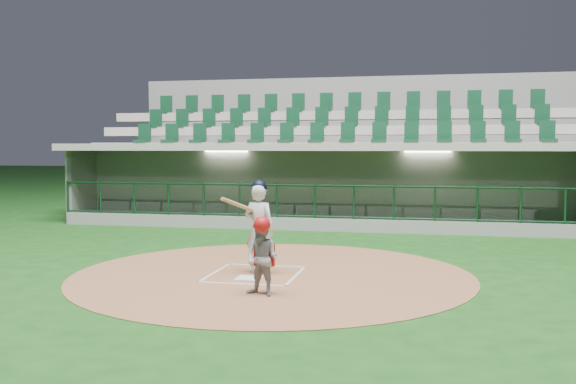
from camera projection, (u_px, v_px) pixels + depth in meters
name	position (u px, v px, depth m)	size (l,w,h in m)	color
ground	(259.00, 272.00, 11.82)	(120.00, 120.00, 0.00)	#124112
dirt_circle	(272.00, 274.00, 11.56)	(7.20, 7.20, 0.01)	brown
home_plate	(249.00, 278.00, 11.13)	(0.43, 0.43, 0.02)	white
batter_box_chalk	(255.00, 274.00, 11.52)	(1.55, 1.80, 0.01)	white
dugout_structure	(327.00, 192.00, 19.37)	(16.40, 3.70, 3.00)	slate
seating_deck	(339.00, 172.00, 22.35)	(17.00, 6.72, 5.15)	gray
batter	(259.00, 226.00, 11.56)	(0.87, 0.90, 1.70)	silver
catcher	(262.00, 256.00, 9.86)	(0.67, 0.59, 1.23)	gray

